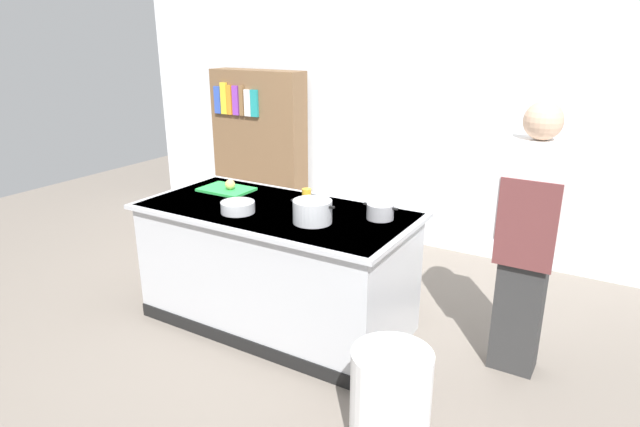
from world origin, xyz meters
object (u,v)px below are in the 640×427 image
object	(u,v)px
sauce_pan	(380,211)
bookshelf	(259,148)
juice_cup	(307,195)
mixing_bowl	(238,207)
stock_pot	(312,211)
person_chef	(528,236)
onion	(230,185)
trash_bin	(390,402)

from	to	relation	value
sauce_pan	bookshelf	distance (m)	2.74
juice_cup	mixing_bowl	bearing A→B (deg)	-121.85
stock_pot	person_chef	world-z (taller)	person_chef
bookshelf	stock_pot	bearing A→B (deg)	-45.53
mixing_bowl	juice_cup	size ratio (longest dim) A/B	2.36
mixing_bowl	onion	bearing A→B (deg)	135.59
stock_pot	bookshelf	size ratio (longest dim) A/B	0.19
sauce_pan	bookshelf	world-z (taller)	bookshelf
onion	mixing_bowl	distance (m)	0.52
sauce_pan	juice_cup	xyz separation A→B (m)	(-0.62, 0.07, -0.00)
sauce_pan	juice_cup	bearing A→B (deg)	174.01
sauce_pan	bookshelf	xyz separation A→B (m)	(-2.22, 1.61, -0.10)
sauce_pan	person_chef	bearing A→B (deg)	7.92
trash_bin	mixing_bowl	bearing A→B (deg)	157.76
stock_pot	person_chef	bearing A→B (deg)	18.37
onion	juice_cup	world-z (taller)	same
stock_pot	juice_cup	size ratio (longest dim) A/B	3.24
juice_cup	bookshelf	world-z (taller)	bookshelf
stock_pot	sauce_pan	distance (m)	0.46
trash_bin	bookshelf	size ratio (longest dim) A/B	0.34
sauce_pan	juice_cup	distance (m)	0.62
juice_cup	bookshelf	xyz separation A→B (m)	(-1.60, 1.55, -0.10)
mixing_bowl	person_chef	distance (m)	1.89
stock_pot	trash_bin	size ratio (longest dim) A/B	0.56
person_chef	bookshelf	distance (m)	3.48
sauce_pan	trash_bin	bearing A→B (deg)	-61.31
trash_bin	juice_cup	bearing A→B (deg)	138.08
mixing_bowl	trash_bin	size ratio (longest dim) A/B	0.41
trash_bin	person_chef	world-z (taller)	person_chef
mixing_bowl	juice_cup	xyz separation A→B (m)	(0.28, 0.45, 0.01)
onion	sauce_pan	xyz separation A→B (m)	(1.27, 0.02, -0.01)
trash_bin	onion	bearing A→B (deg)	152.24
juice_cup	person_chef	world-z (taller)	person_chef
person_chef	bookshelf	size ratio (longest dim) A/B	1.01
stock_pot	mixing_bowl	xyz separation A→B (m)	(-0.55, -0.09, -0.04)
sauce_pan	stock_pot	bearing A→B (deg)	-139.91
sauce_pan	mixing_bowl	xyz separation A→B (m)	(-0.90, -0.38, -0.01)
onion	juice_cup	distance (m)	0.65
juice_cup	trash_bin	bearing A→B (deg)	-41.92
mixing_bowl	stock_pot	bearing A→B (deg)	9.24
mixing_bowl	bookshelf	xyz separation A→B (m)	(-1.32, 2.00, -0.08)
mixing_bowl	trash_bin	bearing A→B (deg)	-22.24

